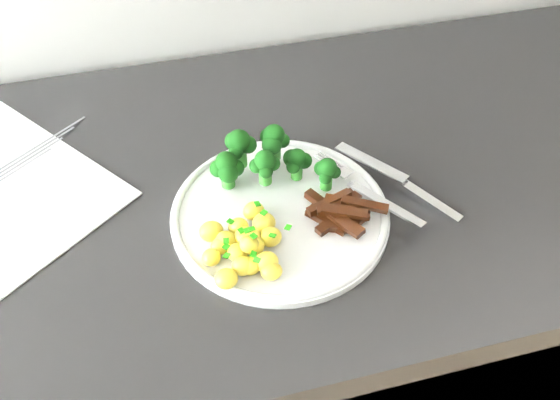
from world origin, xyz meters
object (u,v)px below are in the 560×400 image
at_px(knife, 412,190).
at_px(beef_strips, 341,212).
at_px(fork, 370,192).
at_px(broccoli, 263,157).
at_px(counter, 222,367).
at_px(plate, 280,213).
at_px(potatoes, 247,244).

bearing_deg(knife, beef_strips, -167.73).
distance_m(fork, knife, 0.06).
height_order(broccoli, beef_strips, broccoli).
height_order(counter, fork, fork).
bearing_deg(plate, fork, -1.67).
bearing_deg(broccoli, knife, -20.62).
bearing_deg(beef_strips, plate, 158.76).
distance_m(plate, fork, 0.11).
bearing_deg(broccoli, counter, 177.60).
bearing_deg(knife, plate, 178.68).
relative_size(plate, potatoes, 2.35).
xyz_separation_m(plate, knife, (0.17, -0.00, 0.00)).
height_order(counter, beef_strips, beef_strips).
bearing_deg(beef_strips, broccoli, 129.62).
xyz_separation_m(counter, knife, (0.25, -0.07, 0.45)).
height_order(broccoli, knife, broccoli).
height_order(potatoes, knife, potatoes).
xyz_separation_m(potatoes, beef_strips, (0.12, 0.02, -0.00)).
relative_size(broccoli, knife, 0.93).
height_order(beef_strips, knife, beef_strips).
height_order(counter, potatoes, potatoes).
height_order(broccoli, potatoes, broccoli).
distance_m(broccoli, knife, 0.19).
distance_m(plate, potatoes, 0.07).
bearing_deg(counter, plate, -36.01).
bearing_deg(potatoes, plate, 42.75).
distance_m(plate, knife, 0.17).
height_order(counter, knife, knife).
distance_m(counter, broccoli, 0.49).
relative_size(potatoes, beef_strips, 1.17).
distance_m(potatoes, beef_strips, 0.12).
relative_size(counter, potatoes, 21.16).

